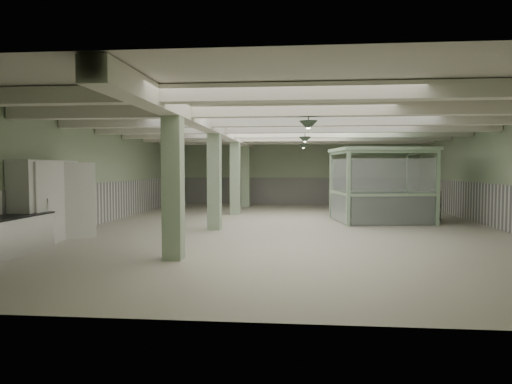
{
  "coord_description": "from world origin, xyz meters",
  "views": [
    {
      "loc": [
        0.27,
        -15.9,
        2.04
      ],
      "look_at": [
        -1.04,
        -1.79,
        1.3
      ],
      "focal_mm": 32.0,
      "sensor_mm": 36.0,
      "label": 1
    }
  ],
  "objects": [
    {
      "name": "beam_d",
      "position": [
        0.0,
        0.0,
        3.42
      ],
      "size": [
        13.9,
        0.35,
        0.32
      ],
      "primitive_type": "cube",
      "color": "silver",
      "rests_on": "ceiling"
    },
    {
      "name": "wall_right",
      "position": [
        7.0,
        0.0,
        1.8
      ],
      "size": [
        0.02,
        20.0,
        3.6
      ],
      "primitive_type": "cube",
      "color": "#A2B691",
      "rests_on": "floor"
    },
    {
      "name": "wall_back",
      "position": [
        0.0,
        10.0,
        1.8
      ],
      "size": [
        14.0,
        0.02,
        3.6
      ],
      "primitive_type": "cube",
      "color": "#A2B691",
      "rests_on": "floor"
    },
    {
      "name": "ceiling",
      "position": [
        0.0,
        0.0,
        3.6
      ],
      "size": [
        14.0,
        20.0,
        0.02
      ],
      "primitive_type": "cube",
      "color": "beige",
      "rests_on": "wall_back"
    },
    {
      "name": "column_d",
      "position": [
        -2.5,
        8.0,
        1.8
      ],
      "size": [
        0.42,
        0.42,
        3.6
      ],
      "primitive_type": "cube",
      "color": "#98B18E",
      "rests_on": "floor"
    },
    {
      "name": "column_b",
      "position": [
        -2.5,
        -1.0,
        1.8
      ],
      "size": [
        0.42,
        0.42,
        3.6
      ],
      "primitive_type": "cube",
      "color": "#98B18E",
      "rests_on": "floor"
    },
    {
      "name": "beam_b",
      "position": [
        0.0,
        -5.0,
        3.42
      ],
      "size": [
        13.9,
        0.35,
        0.32
      ],
      "primitive_type": "cube",
      "color": "silver",
      "rests_on": "ceiling"
    },
    {
      "name": "filing_cabinet",
      "position": [
        5.5,
        2.03,
        0.58
      ],
      "size": [
        0.55,
        0.63,
        1.15
      ],
      "primitive_type": "cube",
      "rotation": [
        0.0,
        0.0,
        -0.39
      ],
      "color": "#565648",
      "rests_on": "floor"
    },
    {
      "name": "wainscot_right",
      "position": [
        6.97,
        0.0,
        0.75
      ],
      "size": [
        0.05,
        19.9,
        1.5
      ],
      "primitive_type": "cube",
      "color": "white",
      "rests_on": "floor"
    },
    {
      "name": "girder",
      "position": [
        -2.5,
        0.0,
        3.38
      ],
      "size": [
        0.45,
        19.9,
        0.4
      ],
      "primitive_type": "cube",
      "color": "silver",
      "rests_on": "ceiling"
    },
    {
      "name": "wainscot_left",
      "position": [
        -6.97,
        0.0,
        0.75
      ],
      "size": [
        0.05,
        19.9,
        1.5
      ],
      "primitive_type": "cube",
      "color": "white",
      "rests_on": "floor"
    },
    {
      "name": "floor",
      "position": [
        0.0,
        0.0,
        0.0
      ],
      "size": [
        20.0,
        20.0,
        0.0
      ],
      "primitive_type": "plane",
      "color": "#BDB8A6",
      "rests_on": "ground"
    },
    {
      "name": "beam_g",
      "position": [
        0.0,
        7.5,
        3.42
      ],
      "size": [
        13.9,
        0.35,
        0.32
      ],
      "primitive_type": "cube",
      "color": "silver",
      "rests_on": "ceiling"
    },
    {
      "name": "column_c",
      "position": [
        -2.5,
        4.0,
        1.8
      ],
      "size": [
        0.42,
        0.42,
        3.6
      ],
      "primitive_type": "cube",
      "color": "#98B18E",
      "rests_on": "floor"
    },
    {
      "name": "beam_e",
      "position": [
        0.0,
        2.5,
        3.42
      ],
      "size": [
        13.9,
        0.35,
        0.32
      ],
      "primitive_type": "cube",
      "color": "silver",
      "rests_on": "ceiling"
    },
    {
      "name": "pendant_back",
      "position": [
        0.5,
        5.5,
        3.05
      ],
      "size": [
        0.44,
        0.44,
        0.22
      ],
      "primitive_type": "cone",
      "rotation": [
        3.14,
        0.0,
        0.0
      ],
      "color": "#324233",
      "rests_on": "ceiling"
    },
    {
      "name": "pendant_mid",
      "position": [
        0.5,
        0.5,
        3.05
      ],
      "size": [
        0.44,
        0.44,
        0.22
      ],
      "primitive_type": "cone",
      "rotation": [
        3.14,
        0.0,
        0.0
      ],
      "color": "#324233",
      "rests_on": "ceiling"
    },
    {
      "name": "wall_left",
      "position": [
        -7.0,
        0.0,
        1.8
      ],
      "size": [
        0.02,
        20.0,
        3.6
      ],
      "primitive_type": "cube",
      "color": "#A2B691",
      "rests_on": "floor"
    },
    {
      "name": "guard_booth",
      "position": [
        3.4,
        1.81,
        1.86
      ],
      "size": [
        3.86,
        3.42,
        2.8
      ],
      "rotation": [
        0.0,
        0.0,
        0.15
      ],
      "color": "#92B18D",
      "rests_on": "floor"
    },
    {
      "name": "wall_front",
      "position": [
        0.0,
        -10.0,
        1.8
      ],
      "size": [
        14.0,
        0.02,
        3.6
      ],
      "primitive_type": "cube",
      "color": "#A2B691",
      "rests_on": "floor"
    },
    {
      "name": "column_a",
      "position": [
        -2.5,
        -6.0,
        1.8
      ],
      "size": [
        0.42,
        0.42,
        3.6
      ],
      "primitive_type": "cube",
      "color": "#98B18E",
      "rests_on": "floor"
    },
    {
      "name": "walkin_cooler",
      "position": [
        -6.62,
        -4.0,
        1.16
      ],
      "size": [
        1.16,
        2.52,
        2.31
      ],
      "color": "white",
      "rests_on": "floor"
    },
    {
      "name": "beam_c",
      "position": [
        0.0,
        -2.5,
        3.42
      ],
      "size": [
        13.9,
        0.35,
        0.32
      ],
      "primitive_type": "cube",
      "color": "silver",
      "rests_on": "ceiling"
    },
    {
      "name": "beam_a",
      "position": [
        0.0,
        -7.5,
        3.42
      ],
      "size": [
        13.9,
        0.35,
        0.32
      ],
      "primitive_type": "cube",
      "color": "silver",
      "rests_on": "ceiling"
    },
    {
      "name": "pendant_front",
      "position": [
        0.5,
        -5.0,
        3.05
      ],
      "size": [
        0.44,
        0.44,
        0.22
      ],
      "primitive_type": "cone",
      "rotation": [
        3.14,
        0.0,
        0.0
      ],
      "color": "#324233",
      "rests_on": "ceiling"
    },
    {
      "name": "beam_f",
      "position": [
        0.0,
        5.0,
        3.42
      ],
      "size": [
        13.9,
        0.35,
        0.32
      ],
      "primitive_type": "cube",
      "color": "silver",
      "rests_on": "ceiling"
    },
    {
      "name": "wainscot_back",
      "position": [
        0.0,
        9.97,
        0.75
      ],
      "size": [
        13.9,
        0.05,
        1.5
      ],
      "primitive_type": "cube",
      "color": "white",
      "rests_on": "floor"
    }
  ]
}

